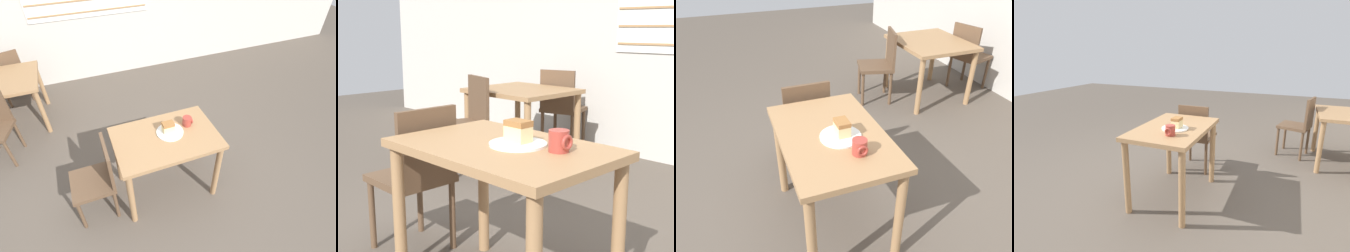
{
  "view_description": "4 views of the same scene",
  "coord_description": "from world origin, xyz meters",
  "views": [
    {
      "loc": [
        -0.52,
        -1.34,
        2.46
      ],
      "look_at": [
        0.14,
        0.37,
        0.84
      ],
      "focal_mm": 28.0,
      "sensor_mm": 36.0,
      "label": 1
    },
    {
      "loc": [
        1.56,
        -1.09,
        1.27
      ],
      "look_at": [
        0.11,
        0.33,
        0.84
      ],
      "focal_mm": 50.0,
      "sensor_mm": 36.0,
      "label": 2
    },
    {
      "loc": [
        1.74,
        -0.22,
        1.88
      ],
      "look_at": [
        0.17,
        0.37,
        0.84
      ],
      "focal_mm": 35.0,
      "sensor_mm": 36.0,
      "label": 3
    },
    {
      "loc": [
        2.34,
        1.35,
        1.5
      ],
      "look_at": [
        0.12,
        0.41,
        0.78
      ],
      "focal_mm": 28.0,
      "sensor_mm": 36.0,
      "label": 4
    }
  ],
  "objects": [
    {
      "name": "ground_plane",
      "position": [
        0.0,
        0.0,
        0.0
      ],
      "size": [
        14.0,
        14.0,
        0.0
      ],
      "primitive_type": "plane",
      "color": "brown"
    },
    {
      "name": "dining_table_near",
      "position": [
        0.1,
        0.32,
        0.63
      ],
      "size": [
        0.99,
        0.65,
        0.76
      ],
      "color": "#9E754C",
      "rests_on": "ground_plane"
    },
    {
      "name": "chair_near_window",
      "position": [
        -0.58,
        0.31,
        0.47
      ],
      "size": [
        0.39,
        0.39,
        0.85
      ],
      "rotation": [
        0.0,
        0.0,
        -1.57
      ],
      "color": "brown",
      "rests_on": "ground_plane"
    },
    {
      "name": "chair_far_corner",
      "position": [
        -1.58,
        1.5,
        0.47
      ],
      "size": [
        0.48,
        0.48,
        0.85
      ],
      "rotation": [
        0.0,
        0.0,
        -0.27
      ],
      "color": "brown",
      "rests_on": "ground_plane"
    },
    {
      "name": "plate",
      "position": [
        0.16,
        0.35,
        0.77
      ],
      "size": [
        0.26,
        0.26,
        0.01
      ],
      "color": "white",
      "rests_on": "dining_table_near"
    },
    {
      "name": "cake_slice",
      "position": [
        0.15,
        0.37,
        0.82
      ],
      "size": [
        0.11,
        0.08,
        0.1
      ],
      "color": "#E5CC89",
      "rests_on": "plate"
    },
    {
      "name": "coffee_mug",
      "position": [
        0.36,
        0.4,
        0.81
      ],
      "size": [
        0.1,
        0.09,
        0.09
      ],
      "color": "#9E382D",
      "rests_on": "dining_table_near"
    }
  ]
}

